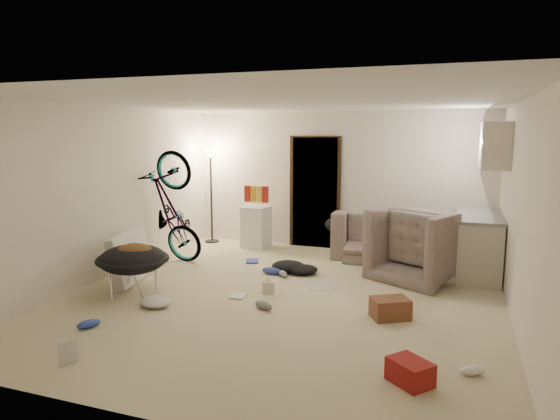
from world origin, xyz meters
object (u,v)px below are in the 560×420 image
(mini_fridge, at_px, (256,227))
(juicer, at_px, (268,286))
(drink_case_a, at_px, (390,308))
(drink_case_b, at_px, (410,372))
(saucer_chair, at_px, (133,266))
(sofa, at_px, (396,243))
(bicycle, at_px, (172,233))
(tv_box, at_px, (131,257))
(kitchen_counter, at_px, (478,246))
(floor_lamp, at_px, (211,176))
(armchair, at_px, (425,252))

(mini_fridge, xyz_separation_m, juicer, (1.19, -2.46, -0.29))
(drink_case_a, xyz_separation_m, drink_case_b, (0.36, -1.48, -0.02))
(saucer_chair, distance_m, drink_case_a, 3.33)
(sofa, distance_m, juicer, 2.75)
(bicycle, relative_size, tv_box, 1.75)
(bicycle, xyz_separation_m, mini_fridge, (0.88, 1.51, -0.11))
(saucer_chair, bearing_deg, sofa, 45.05)
(kitchen_counter, distance_m, saucer_chair, 5.02)
(mini_fridge, relative_size, tv_box, 0.71)
(floor_lamp, distance_m, juicer, 3.57)
(kitchen_counter, bearing_deg, mini_fridge, 171.88)
(floor_lamp, bearing_deg, armchair, -14.42)
(kitchen_counter, relative_size, saucer_chair, 1.59)
(sofa, bearing_deg, floor_lamp, -3.36)
(drink_case_a, bearing_deg, kitchen_counter, 36.18)
(drink_case_a, bearing_deg, floor_lamp, 112.27)
(floor_lamp, relative_size, armchair, 1.54)
(mini_fridge, bearing_deg, armchair, -13.86)
(bicycle, bearing_deg, mini_fridge, -25.92)
(drink_case_b, bearing_deg, floor_lamp, 173.34)
(sofa, height_order, saucer_chair, saucer_chair)
(armchair, bearing_deg, mini_fridge, 11.15)
(kitchen_counter, distance_m, juicer, 3.29)
(armchair, relative_size, tv_box, 1.09)
(drink_case_a, relative_size, drink_case_b, 1.17)
(sofa, bearing_deg, kitchen_counter, 160.32)
(tv_box, bearing_deg, mini_fridge, 58.94)
(mini_fridge, distance_m, juicer, 2.75)
(mini_fridge, xyz_separation_m, drink_case_a, (2.85, -2.84, -0.26))
(kitchen_counter, bearing_deg, armchair, -151.47)
(mini_fridge, bearing_deg, juicer, -60.99)
(saucer_chair, bearing_deg, kitchen_counter, 31.04)
(kitchen_counter, relative_size, drink_case_a, 3.58)
(armchair, height_order, drink_case_a, armchair)
(floor_lamp, distance_m, saucer_chair, 3.40)
(sofa, distance_m, saucer_chair, 4.29)
(saucer_chair, bearing_deg, mini_fridge, 81.88)
(floor_lamp, xyz_separation_m, armchair, (4.09, -1.05, -0.93))
(floor_lamp, xyz_separation_m, bicycle, (0.10, -1.61, -0.81))
(saucer_chair, xyz_separation_m, drink_case_b, (3.66, -1.18, -0.29))
(tv_box, bearing_deg, drink_case_b, -35.23)
(bicycle, relative_size, drink_case_b, 5.28)
(bicycle, bearing_deg, sofa, -63.60)
(armchair, distance_m, mini_fridge, 3.26)
(armchair, height_order, mini_fridge, mini_fridge)
(floor_lamp, relative_size, bicycle, 0.96)
(sofa, relative_size, tv_box, 1.91)
(bicycle, bearing_deg, floor_lamp, 7.84)
(mini_fridge, relative_size, drink_case_a, 1.83)
(bicycle, distance_m, saucer_chair, 1.69)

